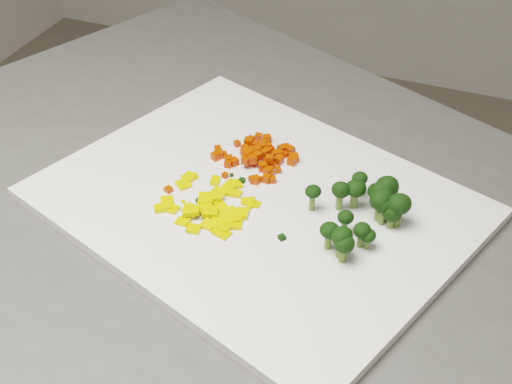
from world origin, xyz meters
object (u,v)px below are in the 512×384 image
at_px(cutting_board, 256,203).
at_px(carrot_pile, 255,150).
at_px(broccoli_pile, 353,204).
at_px(pepper_pile, 202,201).

distance_m(cutting_board, carrot_pile, 0.08).
relative_size(carrot_pile, broccoli_pile, 0.83).
bearing_deg(broccoli_pile, pepper_pile, -168.72).
xyz_separation_m(carrot_pile, pepper_pile, (-0.02, -0.11, -0.01)).
xyz_separation_m(cutting_board, broccoli_pile, (0.12, -0.00, 0.04)).
bearing_deg(pepper_pile, broccoli_pile, 11.28).
bearing_deg(carrot_pile, cutting_board, -67.71).
height_order(pepper_pile, broccoli_pile, broccoli_pile).
xyz_separation_m(cutting_board, pepper_pile, (-0.05, -0.04, 0.02)).
bearing_deg(cutting_board, pepper_pile, -144.98).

